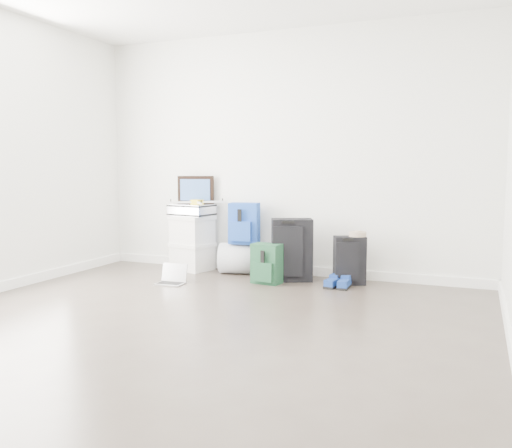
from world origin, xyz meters
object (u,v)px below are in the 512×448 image
at_px(large_suitcase, 292,250).
at_px(briefcase, 192,210).
at_px(laptop, 172,279).
at_px(carry_on, 349,260).
at_px(boxes_stack, 192,243).
at_px(duffel_bag, 245,259).

bearing_deg(large_suitcase, briefcase, 150.15).
bearing_deg(laptop, carry_on, 18.69).
relative_size(boxes_stack, laptop, 2.20).
height_order(large_suitcase, laptop, large_suitcase).
relative_size(large_suitcase, laptop, 2.26).
distance_m(boxes_stack, briefcase, 0.39).
bearing_deg(carry_on, boxes_stack, 153.86).
xyz_separation_m(briefcase, large_suitcase, (1.27, -0.14, -0.38)).
bearing_deg(carry_on, briefcase, 153.86).
relative_size(boxes_stack, briefcase, 1.39).
bearing_deg(carry_on, laptop, 177.81).
height_order(carry_on, laptop, carry_on).
height_order(boxes_stack, briefcase, briefcase).
distance_m(boxes_stack, large_suitcase, 1.28).
relative_size(duffel_bag, carry_on, 1.14).
bearing_deg(carry_on, large_suitcase, 161.02).
bearing_deg(duffel_bag, large_suitcase, -25.40).
bearing_deg(laptop, large_suitcase, 26.76).
relative_size(large_suitcase, carry_on, 1.33).
relative_size(boxes_stack, duffel_bag, 1.13).
bearing_deg(briefcase, large_suitcase, 3.44).
distance_m(briefcase, duffel_bag, 0.86).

